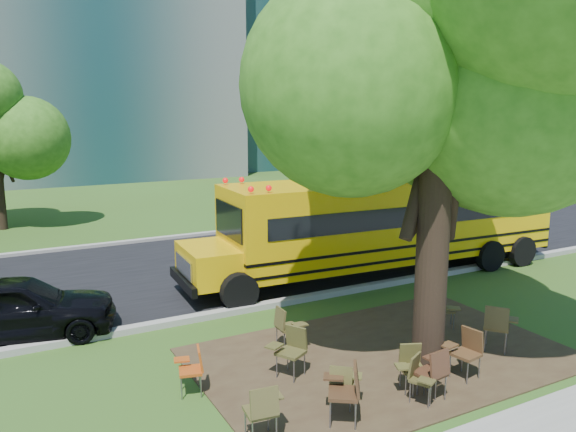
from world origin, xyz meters
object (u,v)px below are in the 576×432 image
chair_11 (431,335)px  chair_12 (443,306)px  school_bus (391,219)px  chair_2 (347,387)px  chair_0 (263,407)px  chair_8 (193,365)px  chair_10 (286,324)px  chair_4 (434,369)px  chair_5 (420,375)px  chair_1 (343,382)px  chair_3 (411,363)px  chair_7 (498,323)px  chair_6 (466,348)px  chair_9 (291,346)px  main_tree (442,49)px  black_car (16,308)px

chair_11 → chair_12: bearing=20.7°
school_bus → chair_2: (-5.63, -6.09, -0.99)m
chair_0 → chair_8: bearing=109.8°
chair_10 → chair_11: bearing=52.9°
chair_4 → chair_11: bearing=42.4°
chair_5 → chair_10: (-0.92, 2.84, 0.04)m
chair_1 → chair_3: 1.34m
chair_3 → chair_7: bearing=-147.8°
chair_7 → chair_10: (-3.56, 2.05, -0.06)m
chair_6 → chair_11: size_ratio=1.11×
chair_8 → chair_11: size_ratio=0.99×
chair_7 → chair_9: bearing=-141.8°
chair_5 → chair_10: 2.98m
chair_12 → chair_0: bearing=-34.7°
main_tree → black_car: (-6.41, 5.17, -4.96)m
chair_1 → chair_9: 1.39m
chair_5 → chair_11: (1.26, 1.13, 0.01)m
chair_12 → main_tree: bearing=-16.0°
chair_1 → chair_8: size_ratio=0.96×
chair_11 → black_car: size_ratio=0.21×
chair_0 → chair_1: bearing=15.5°
chair_7 → chair_12: (-0.08, 1.40, -0.08)m
chair_8 → chair_10: size_ratio=0.94×
chair_3 → chair_9: size_ratio=0.88×
chair_0 → chair_6: size_ratio=1.00×
chair_2 → chair_9: bearing=34.5°
chair_6 → chair_7: chair_7 is taller
chair_5 → chair_12: bearing=-167.0°
main_tree → chair_0: (-3.54, -0.58, -5.07)m
chair_2 → chair_0: bearing=118.4°
chair_1 → chair_2: 0.40m
chair_1 → chair_11: chair_11 is taller
chair_7 → school_bus: bearing=125.5°
main_tree → chair_9: 5.63m
chair_5 → chair_8: size_ratio=0.98×
chair_11 → chair_9: bearing=147.9°
chair_9 → chair_3: bearing=-162.1°
main_tree → chair_7: bearing=0.3°
chair_4 → chair_7: 2.56m
main_tree → chair_3: bearing=-151.8°
chair_4 → chair_8: chair_4 is taller
main_tree → chair_6: bearing=-47.8°
chair_5 → chair_11: bearing=-165.3°
chair_0 → black_car: bearing=123.7°
chair_1 → chair_5: 1.27m
school_bus → chair_3: size_ratio=14.09×
school_bus → chair_4: school_bus is taller
school_bus → chair_12: 4.44m
chair_2 → chair_1: bearing=9.5°
chair_1 → chair_7: size_ratio=0.81×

